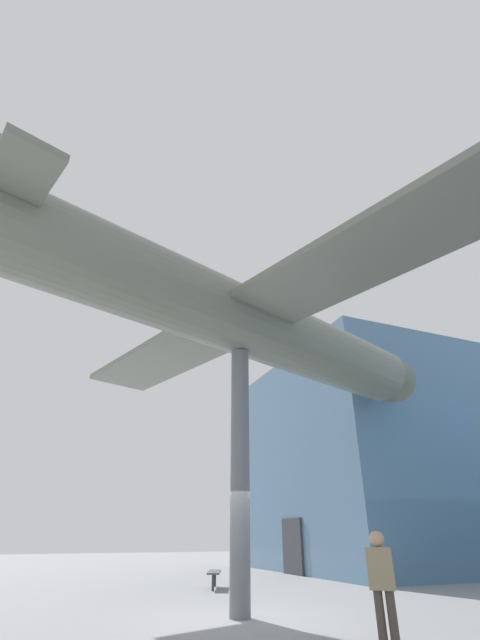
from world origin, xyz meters
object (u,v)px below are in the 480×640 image
at_px(suspended_airplane, 246,322).
at_px(plaza_bench, 214,573).
at_px(visitor_person, 382,579).
at_px(support_pylon_central, 240,468).

distance_m(suspended_airplane, plaza_bench, 8.73).
bearing_deg(visitor_person, plaza_bench, 131.31).
distance_m(support_pylon_central, visitor_person, 4.22).
bearing_deg(plaza_bench, visitor_person, -1.30).
bearing_deg(visitor_person, support_pylon_central, 149.84).
bearing_deg(plaza_bench, suspended_airplane, -10.98).
distance_m(support_pylon_central, suspended_airplane, 4.05).
height_order(suspended_airplane, plaza_bench, suspended_airplane).
xyz_separation_m(support_pylon_central, suspended_airplane, (-0.08, 0.21, 4.04)).
relative_size(suspended_airplane, visitor_person, 9.46).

